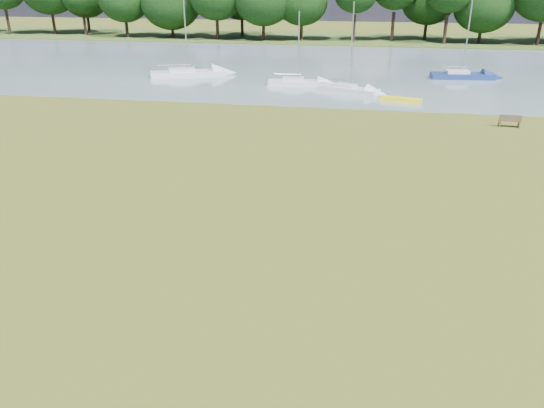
% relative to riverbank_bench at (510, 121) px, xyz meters
% --- Properties ---
extents(ground, '(220.00, 220.00, 0.00)m').
position_rel_riverbank_bench_xyz_m(ground, '(-11.50, -18.50, -0.45)').
color(ground, olive).
extents(river, '(220.00, 40.00, 0.10)m').
position_rel_riverbank_bench_xyz_m(river, '(-11.50, 23.50, -0.45)').
color(river, slate).
rests_on(river, ground).
extents(far_bank, '(220.00, 20.00, 0.40)m').
position_rel_riverbank_bench_xyz_m(far_bank, '(-11.50, 53.50, -0.45)').
color(far_bank, '#4C6626').
rests_on(far_bank, ground).
extents(riverbank_bench, '(1.47, 0.53, 0.89)m').
position_rel_riverbank_bench_xyz_m(riverbank_bench, '(0.00, 0.00, 0.00)').
color(riverbank_bench, brown).
rests_on(riverbank_bench, ground).
extents(kayak, '(3.51, 1.58, 0.34)m').
position_rel_riverbank_bench_xyz_m(kayak, '(-7.05, 6.72, -0.23)').
color(kayak, yellow).
rests_on(kayak, river).
extents(sailboat_1, '(6.30, 2.39, 9.01)m').
position_rel_riverbank_bench_xyz_m(sailboat_1, '(-0.61, 18.73, 0.11)').
color(sailboat_1, navy).
rests_on(sailboat_1, river).
extents(sailboat_2, '(7.81, 4.84, 10.04)m').
position_rel_riverbank_bench_xyz_m(sailboat_2, '(-28.25, 15.06, 0.11)').
color(sailboat_2, silver).
rests_on(sailboat_2, river).
extents(sailboat_3, '(5.76, 2.05, 6.65)m').
position_rel_riverbank_bench_xyz_m(sailboat_3, '(-16.40, 12.25, 0.03)').
color(sailboat_3, silver).
rests_on(sailboat_3, river).
extents(sailboat_5, '(5.56, 3.56, 7.59)m').
position_rel_riverbank_bench_xyz_m(sailboat_5, '(-11.47, 9.99, 0.01)').
color(sailboat_5, silver).
rests_on(sailboat_5, river).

